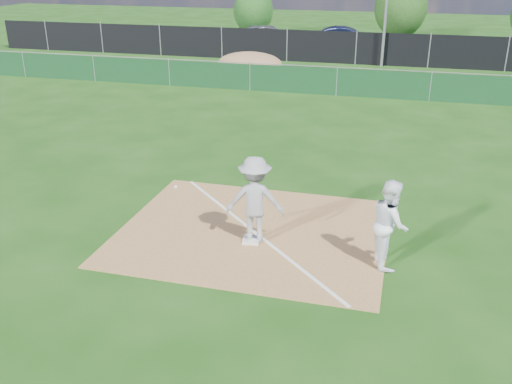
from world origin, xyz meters
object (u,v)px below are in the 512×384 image
Objects in this scene: car_left at (267,36)px; car_mid at (346,38)px; tree_left at (253,11)px; play_at_first at (255,200)px; runner at (390,223)px; car_right at (430,46)px; tree_mid at (401,8)px; first_base at (251,240)px.

car_mid is at bearing -95.97° from car_left.
car_mid is at bearing -33.34° from tree_left.
play_at_first is at bearing -178.35° from car_left.
runner reaches higher than car_right.
tree_mid is at bearing 3.35° from tree_left.
car_left is 6.17m from tree_left.
car_left is 1.31× the size of tree_left.
car_right is 14.50m from tree_left.
first_base is 27.83m from car_left.
car_mid is 1.04× the size of car_right.
tree_mid is at bearing 86.73° from first_base.
first_base is 0.08× the size of tree_mid.
car_left is 1.05× the size of tree_mid.
play_at_first is at bearing -93.17° from tree_mid.
car_mid is at bearing 92.77° from play_at_first.
car_right reaches higher than first_base.
first_base is at bearing -174.81° from car_right.
play_at_first is 33.77m from tree_left.
play_at_first reaches higher than runner.
runner is (2.86, -0.26, -0.07)m from play_at_first.
car_mid is (5.14, 0.53, -0.06)m from car_left.
tree_mid reaches higher than car_right.
tree_left is (-2.50, 5.55, 1.02)m from car_left.
tree_left is at bearing 77.76° from car_right.
play_at_first is 27.76m from car_left.
car_left is 1.09× the size of car_right.
play_at_first is at bearing 70.04° from runner.
car_right is at bearing 81.22° from first_base.
runner reaches higher than car_mid.
tree_mid is at bearing -13.00° from runner.
first_base is at bearing -93.27° from tree_mid.
tree_left is (-12.96, 6.38, 1.20)m from car_right.
runner is 0.40× the size of car_left.
car_mid reaches higher than car_right.
car_right is at bearing -106.35° from car_left.
first_base is 33.87m from tree_left.
play_at_first reaches higher than first_base.
first_base is 0.08× the size of car_left.
car_right is 1.19× the size of tree_left.
first_base is 33.39m from tree_mid.
tree_mid reaches higher than tree_left.
runner is 34.89m from tree_left.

